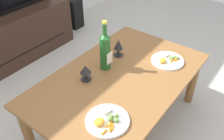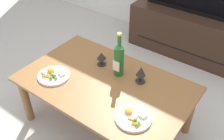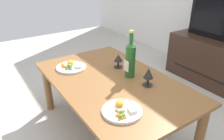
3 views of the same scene
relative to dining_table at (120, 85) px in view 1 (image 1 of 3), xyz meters
The scene contains 9 objects.
ground_plane 0.42m from the dining_table, ahead, with size 6.40×6.40×0.00m, color #B7B2A8.
dining_table is the anchor object (origin of this frame).
tv_stand 1.53m from the dining_table, 86.58° to the left, with size 1.38×0.46×0.54m.
floor_speaker 1.87m from the dining_table, 55.25° to the left, with size 0.18×0.18×0.39m, color black.
wine_bottle 0.28m from the dining_table, 80.41° to the left, with size 0.08×0.08×0.38m.
goblet_left 0.29m from the dining_table, 134.02° to the left, with size 0.08×0.08×0.12m.
goblet_right 0.33m from the dining_table, 38.37° to the left, with size 0.08×0.08×0.14m.
dinner_plate_left 0.43m from the dining_table, 154.39° to the right, with size 0.26×0.26×0.05m.
dinner_plate_right 0.43m from the dining_table, 25.73° to the right, with size 0.25×0.25×0.05m.
Camera 1 is at (-1.13, -0.79, 1.61)m, focal length 39.34 mm.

